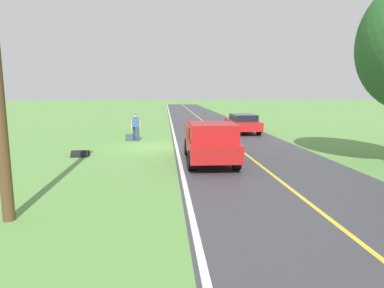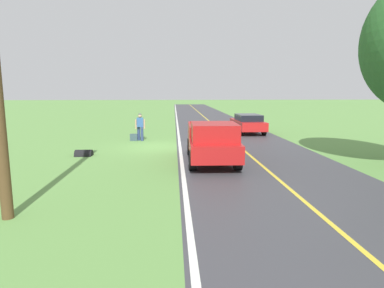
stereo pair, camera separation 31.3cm
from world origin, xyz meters
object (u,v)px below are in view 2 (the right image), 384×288
object	(u,v)px
hitchhiker_walking	(140,125)
pickup_truck_passing	(212,141)
suitcase_carried	(134,137)
sedan_near_oncoming	(248,123)

from	to	relation	value
hitchhiker_walking	pickup_truck_passing	bearing A→B (deg)	119.46
pickup_truck_passing	hitchhiker_walking	bearing A→B (deg)	-60.54
suitcase_carried	sedan_near_oncoming	xyz separation A→B (m)	(-8.09, -3.48, 0.53)
hitchhiker_walking	pickup_truck_passing	xyz separation A→B (m)	(-3.80, 6.73, -0.01)
suitcase_carried	pickup_truck_passing	world-z (taller)	pickup_truck_passing
pickup_truck_passing	sedan_near_oncoming	bearing A→B (deg)	-110.95
pickup_truck_passing	sedan_near_oncoming	size ratio (longest dim) A/B	1.23
suitcase_carried	hitchhiker_walking	bearing A→B (deg)	100.86
hitchhiker_walking	pickup_truck_passing	size ratio (longest dim) A/B	0.32
sedan_near_oncoming	hitchhiker_walking	bearing A→B (deg)	23.74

